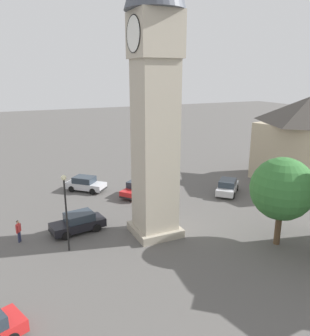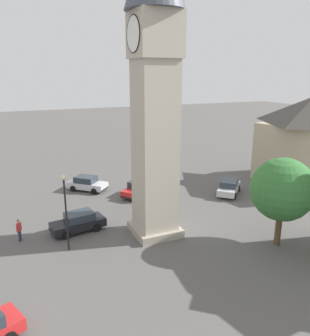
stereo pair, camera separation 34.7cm
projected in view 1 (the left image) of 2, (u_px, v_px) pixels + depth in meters
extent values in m
plane|color=#565451|center=(155.00, 233.00, 26.00)|extent=(200.00, 200.00, 0.00)
cube|color=#A59C89|center=(155.00, 229.00, 25.92)|extent=(3.38, 3.38, 0.60)
cube|color=#B7AD99|center=(155.00, 148.00, 24.19)|extent=(2.71, 2.71, 12.25)
cube|color=#B7AD99|center=(155.00, 35.00, 22.14)|extent=(3.03, 3.03, 2.98)
cylinder|color=white|center=(176.00, 36.00, 22.78)|extent=(2.27, 0.04, 2.27)
torus|color=black|center=(176.00, 36.00, 22.78)|extent=(2.33, 0.06, 2.33)
cube|color=black|center=(176.00, 32.00, 22.73)|extent=(0.05, 0.02, 0.64)
cube|color=black|center=(179.00, 36.00, 22.50)|extent=(0.86, 0.02, 0.04)
cylinder|color=white|center=(133.00, 34.00, 21.50)|extent=(2.27, 0.04, 2.27)
torus|color=black|center=(133.00, 34.00, 21.50)|extent=(2.33, 0.06, 2.33)
cube|color=red|center=(137.00, 190.00, 33.91)|extent=(3.85, 4.29, 0.64)
cube|color=#28333D|center=(138.00, 184.00, 33.87)|extent=(2.52, 2.62, 0.64)
cylinder|color=black|center=(138.00, 197.00, 32.57)|extent=(0.56, 0.64, 0.64)
cylinder|color=black|center=(124.00, 195.00, 33.28)|extent=(0.56, 0.64, 0.64)
cylinder|color=black|center=(150.00, 190.00, 34.68)|extent=(0.56, 0.64, 0.64)
cylinder|color=black|center=(137.00, 188.00, 35.38)|extent=(0.56, 0.64, 0.64)
cube|color=black|center=(127.00, 198.00, 32.23)|extent=(1.39, 1.11, 0.16)
cube|color=silver|center=(228.00, 188.00, 34.42)|extent=(4.06, 4.14, 0.64)
cube|color=#28333D|center=(228.00, 183.00, 34.11)|extent=(2.58, 2.60, 0.64)
cylinder|color=black|center=(222.00, 186.00, 35.87)|extent=(0.60, 0.62, 0.64)
cylinder|color=black|center=(237.00, 188.00, 35.32)|extent=(0.60, 0.62, 0.64)
cylinder|color=black|center=(217.00, 193.00, 33.66)|extent=(0.60, 0.62, 0.64)
cylinder|color=black|center=(233.00, 195.00, 33.11)|extent=(0.60, 0.62, 0.64)
cube|color=black|center=(231.00, 184.00, 36.29)|extent=(1.29, 1.23, 0.16)
cube|color=black|center=(78.00, 225.00, 26.05)|extent=(2.24, 4.29, 0.64)
cube|color=#28333D|center=(79.00, 217.00, 25.96)|extent=(1.83, 2.29, 0.64)
cylinder|color=black|center=(66.00, 236.00, 24.83)|extent=(0.30, 0.66, 0.64)
cylinder|color=black|center=(59.00, 228.00, 26.12)|extent=(0.30, 0.66, 0.64)
cylinder|color=black|center=(97.00, 228.00, 26.12)|extent=(0.30, 0.66, 0.64)
cylinder|color=black|center=(89.00, 221.00, 27.41)|extent=(0.30, 0.66, 0.64)
cube|color=black|center=(52.00, 234.00, 25.04)|extent=(1.67, 0.34, 0.16)
cube|color=silver|center=(86.00, 185.00, 35.26)|extent=(4.06, 4.14, 0.64)
cube|color=#28333D|center=(84.00, 180.00, 35.13)|extent=(2.58, 2.60, 0.64)
cylinder|color=black|center=(100.00, 187.00, 35.68)|extent=(0.60, 0.61, 0.64)
cylinder|color=black|center=(93.00, 191.00, 34.22)|extent=(0.60, 0.61, 0.64)
cylinder|color=black|center=(80.00, 184.00, 36.43)|extent=(0.60, 0.61, 0.64)
cylinder|color=black|center=(72.00, 189.00, 34.97)|extent=(0.60, 0.61, 0.64)
cube|color=black|center=(103.00, 189.00, 34.70)|extent=(1.29, 1.24, 0.16)
cylinder|color=#2D3351|center=(20.00, 236.00, 24.58)|extent=(0.13, 0.13, 0.82)
cylinder|color=#2D3351|center=(19.00, 237.00, 24.41)|extent=(0.13, 0.13, 0.82)
cube|color=#D13838|center=(18.00, 228.00, 24.31)|extent=(0.42, 0.38, 0.60)
cylinder|color=#D13838|center=(20.00, 227.00, 24.54)|extent=(0.09, 0.09, 0.60)
cylinder|color=#D13838|center=(17.00, 230.00, 24.10)|extent=(0.09, 0.09, 0.60)
sphere|color=tan|center=(18.00, 222.00, 24.19)|extent=(0.22, 0.22, 0.22)
sphere|color=black|center=(17.00, 222.00, 24.18)|extent=(0.20, 0.20, 0.20)
cylinder|color=brown|center=(278.00, 227.00, 24.00)|extent=(0.44, 0.44, 2.66)
sphere|color=#337033|center=(282.00, 189.00, 23.22)|extent=(4.41, 4.41, 4.41)
cube|color=tan|center=(305.00, 154.00, 37.48)|extent=(10.86, 8.69, 6.54)
pyramid|color=#47423D|center=(310.00, 111.00, 36.19)|extent=(11.40, 9.13, 3.07)
cube|color=#422819|center=(285.00, 178.00, 36.07)|extent=(1.09, 0.31, 2.10)
cylinder|color=black|center=(67.00, 216.00, 22.73)|extent=(0.12, 0.12, 5.13)
sphere|color=beige|center=(64.00, 178.00, 21.99)|extent=(0.36, 0.36, 0.36)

